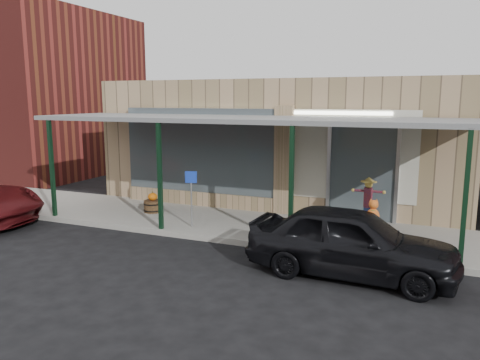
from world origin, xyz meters
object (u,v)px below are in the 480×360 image
at_px(barrel_pumpkin, 153,205).
at_px(parked_sedan, 351,241).
at_px(handicap_sign, 191,191).
at_px(barrel_scarecrow, 367,213).

relative_size(barrel_pumpkin, parked_sedan, 0.16).
distance_m(barrel_pumpkin, handicap_sign, 2.27).
height_order(barrel_scarecrow, parked_sedan, barrel_scarecrow).
bearing_deg(barrel_scarecrow, handicap_sign, 176.00).
xyz_separation_m(barrel_scarecrow, handicap_sign, (-4.49, -1.35, 0.49)).
distance_m(barrel_pumpkin, parked_sedan, 6.95).
relative_size(barrel_scarecrow, handicap_sign, 0.95).
distance_m(barrel_scarecrow, handicap_sign, 4.71).
bearing_deg(barrel_pumpkin, parked_sedan, -21.69).
relative_size(barrel_pumpkin, handicap_sign, 0.45).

